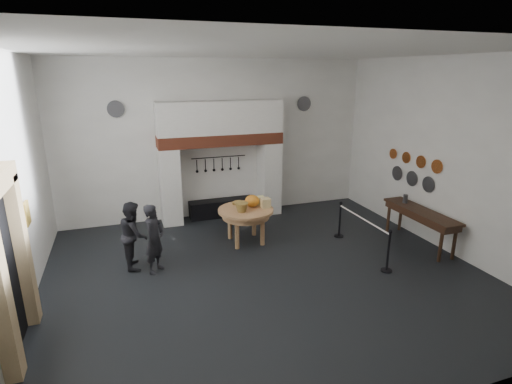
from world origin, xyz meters
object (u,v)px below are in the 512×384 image
object	(u,v)px
visitor_near	(154,239)
visitor_far	(134,235)
side_table	(421,211)
barrier_post_far	(340,220)
work_table	(246,210)
iron_range	(222,208)
barrier_post_near	(388,252)

from	to	relation	value
visitor_near	visitor_far	world-z (taller)	visitor_near
visitor_near	side_table	bearing A→B (deg)	-60.23
visitor_near	barrier_post_far	distance (m)	4.72
work_table	visitor_far	bearing A→B (deg)	-170.35
iron_range	barrier_post_near	distance (m)	5.16
side_table	barrier_post_near	xyz separation A→B (m)	(-1.59, -0.93, -0.42)
iron_range	visitor_near	size ratio (longest dim) A/B	1.25
work_table	visitor_far	size ratio (longest dim) A/B	0.93
work_table	side_table	world-z (taller)	side_table
visitor_far	barrier_post_near	xyz separation A→B (m)	(5.09, -2.03, -0.29)
barrier_post_near	work_table	bearing A→B (deg)	133.89
barrier_post_far	visitor_far	bearing A→B (deg)	179.68
work_table	barrier_post_near	xyz separation A→B (m)	(2.39, -2.49, -0.39)
visitor_far	iron_range	bearing A→B (deg)	-45.34
side_table	visitor_near	bearing A→B (deg)	173.68
work_table	visitor_far	world-z (taller)	visitor_far
visitor_far	side_table	distance (m)	6.78
visitor_far	side_table	size ratio (longest dim) A/B	0.68
work_table	barrier_post_far	distance (m)	2.47
side_table	barrier_post_far	size ratio (longest dim) A/B	2.44
visitor_near	visitor_far	distance (m)	0.57
visitor_far	work_table	bearing A→B (deg)	-79.50
visitor_near	work_table	bearing A→B (deg)	-33.43
iron_range	barrier_post_far	size ratio (longest dim) A/B	2.11
visitor_near	barrier_post_near	distance (m)	4.98
visitor_near	barrier_post_far	bearing A→B (deg)	-49.39
iron_range	work_table	bearing A→B (deg)	-86.82
barrier_post_far	iron_range	bearing A→B (deg)	134.93
visitor_far	side_table	world-z (taller)	visitor_far
barrier_post_near	barrier_post_far	xyz separation A→B (m)	(0.00, 2.00, 0.00)
barrier_post_far	work_table	bearing A→B (deg)	168.48
iron_range	work_table	size ratio (longest dim) A/B	1.38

